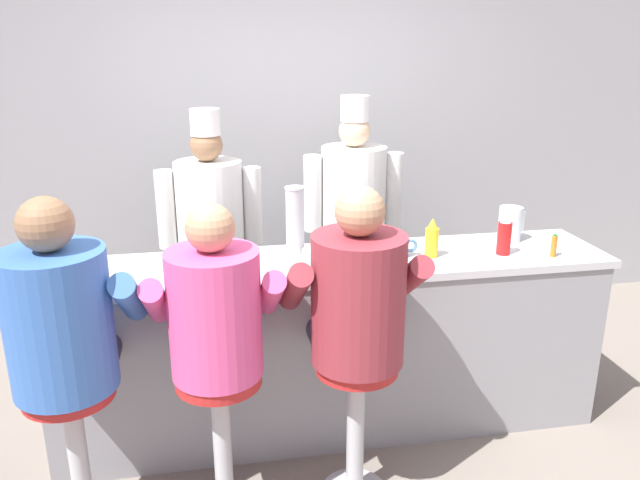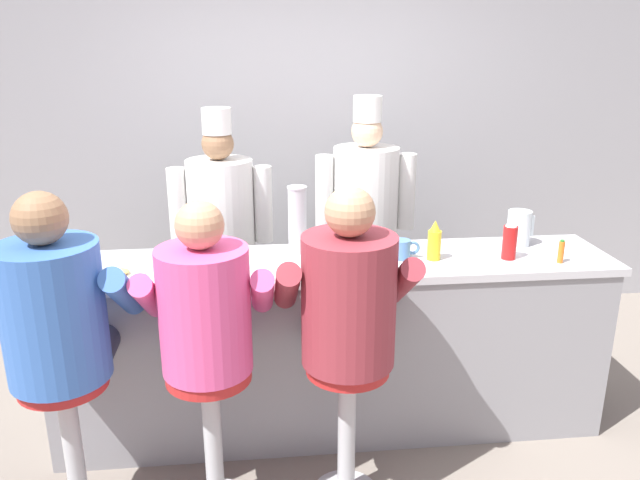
{
  "view_description": "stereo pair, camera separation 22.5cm",
  "coord_description": "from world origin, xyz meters",
  "px_view_note": "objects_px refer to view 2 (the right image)",
  "views": [
    {
      "loc": [
        -0.61,
        -2.66,
        2.05
      ],
      "look_at": [
        -0.07,
        0.26,
        1.09
      ],
      "focal_mm": 35.0,
      "sensor_mm": 36.0,
      "label": 1
    },
    {
      "loc": [
        -0.39,
        -2.69,
        2.05
      ],
      "look_at": [
        -0.07,
        0.26,
        1.09
      ],
      "focal_mm": 35.0,
      "sensor_mm": 36.0,
      "label": 2
    }
  ],
  "objects_px": {
    "mustard_bottle_yellow": "(434,242)",
    "water_pitcher_clear": "(519,228)",
    "breakfast_plate": "(119,276)",
    "diner_seated_maroon": "(347,310)",
    "coffee_mug_blue": "(403,249)",
    "diner_seated_pink": "(206,321)",
    "diner_seated_blue": "(58,321)",
    "cook_in_whites_near": "(222,227)",
    "ketchup_bottle_red": "(510,239)",
    "cereal_bowl": "(316,254)",
    "cook_in_whites_far": "(365,214)",
    "hot_sauce_bottle_orange": "(561,252)",
    "cup_stack_steel": "(297,220)",
    "napkin_dispenser_chrome": "(345,262)"
  },
  "relations": [
    {
      "from": "mustard_bottle_yellow",
      "to": "water_pitcher_clear",
      "type": "relative_size",
      "value": 1.08
    },
    {
      "from": "breakfast_plate",
      "to": "diner_seated_maroon",
      "type": "bearing_deg",
      "value": -21.34
    },
    {
      "from": "coffee_mug_blue",
      "to": "mustard_bottle_yellow",
      "type": "bearing_deg",
      "value": -11.69
    },
    {
      "from": "diner_seated_maroon",
      "to": "mustard_bottle_yellow",
      "type": "bearing_deg",
      "value": 44.0
    },
    {
      "from": "mustard_bottle_yellow",
      "to": "diner_seated_pink",
      "type": "relative_size",
      "value": 0.14
    },
    {
      "from": "diner_seated_blue",
      "to": "cook_in_whites_near",
      "type": "bearing_deg",
      "value": 66.68
    },
    {
      "from": "ketchup_bottle_red",
      "to": "diner_seated_pink",
      "type": "distance_m",
      "value": 1.59
    },
    {
      "from": "ketchup_bottle_red",
      "to": "cereal_bowl",
      "type": "xyz_separation_m",
      "value": [
        -0.98,
        0.11,
        -0.08
      ]
    },
    {
      "from": "cook_in_whites_far",
      "to": "coffee_mug_blue",
      "type": "bearing_deg",
      "value": -88.93
    },
    {
      "from": "hot_sauce_bottle_orange",
      "to": "diner_seated_pink",
      "type": "distance_m",
      "value": 1.79
    },
    {
      "from": "cup_stack_steel",
      "to": "cook_in_whites_near",
      "type": "distance_m",
      "value": 0.87
    },
    {
      "from": "diner_seated_blue",
      "to": "diner_seated_pink",
      "type": "xyz_separation_m",
      "value": [
        0.6,
        -0.0,
        -0.03
      ]
    },
    {
      "from": "water_pitcher_clear",
      "to": "napkin_dispenser_chrome",
      "type": "xyz_separation_m",
      "value": [
        -1.01,
        -0.33,
        -0.04
      ]
    },
    {
      "from": "breakfast_plate",
      "to": "diner_seated_blue",
      "type": "height_order",
      "value": "diner_seated_blue"
    },
    {
      "from": "water_pitcher_clear",
      "to": "napkin_dispenser_chrome",
      "type": "height_order",
      "value": "water_pitcher_clear"
    },
    {
      "from": "coffee_mug_blue",
      "to": "diner_seated_blue",
      "type": "relative_size",
      "value": 0.1
    },
    {
      "from": "mustard_bottle_yellow",
      "to": "diner_seated_blue",
      "type": "bearing_deg",
      "value": -163.72
    },
    {
      "from": "water_pitcher_clear",
      "to": "cup_stack_steel",
      "type": "bearing_deg",
      "value": 179.83
    },
    {
      "from": "breakfast_plate",
      "to": "diner_seated_maroon",
      "type": "distance_m",
      "value": 1.11
    },
    {
      "from": "cup_stack_steel",
      "to": "cook_in_whites_near",
      "type": "relative_size",
      "value": 0.22
    },
    {
      "from": "coffee_mug_blue",
      "to": "napkin_dispenser_chrome",
      "type": "relative_size",
      "value": 1.1
    },
    {
      "from": "hot_sauce_bottle_orange",
      "to": "breakfast_plate",
      "type": "distance_m",
      "value": 2.18
    },
    {
      "from": "ketchup_bottle_red",
      "to": "diner_seated_maroon",
      "type": "distance_m",
      "value": 1.03
    },
    {
      "from": "ketchup_bottle_red",
      "to": "water_pitcher_clear",
      "type": "relative_size",
      "value": 1.2
    },
    {
      "from": "mustard_bottle_yellow",
      "to": "water_pitcher_clear",
      "type": "distance_m",
      "value": 0.56
    },
    {
      "from": "water_pitcher_clear",
      "to": "coffee_mug_blue",
      "type": "distance_m",
      "value": 0.7
    },
    {
      "from": "cook_in_whites_far",
      "to": "napkin_dispenser_chrome",
      "type": "bearing_deg",
      "value": -104.74
    },
    {
      "from": "water_pitcher_clear",
      "to": "diner_seated_pink",
      "type": "distance_m",
      "value": 1.79
    },
    {
      "from": "water_pitcher_clear",
      "to": "diner_seated_blue",
      "type": "xyz_separation_m",
      "value": [
        -2.25,
        -0.68,
        -0.12
      ]
    },
    {
      "from": "breakfast_plate",
      "to": "cup_stack_steel",
      "type": "distance_m",
      "value": 0.93
    },
    {
      "from": "mustard_bottle_yellow",
      "to": "hot_sauce_bottle_orange",
      "type": "height_order",
      "value": "mustard_bottle_yellow"
    },
    {
      "from": "water_pitcher_clear",
      "to": "cereal_bowl",
      "type": "height_order",
      "value": "water_pitcher_clear"
    },
    {
      "from": "water_pitcher_clear",
      "to": "diner_seated_blue",
      "type": "distance_m",
      "value": 2.35
    },
    {
      "from": "water_pitcher_clear",
      "to": "cup_stack_steel",
      "type": "relative_size",
      "value": 0.54
    },
    {
      "from": "mustard_bottle_yellow",
      "to": "diner_seated_blue",
      "type": "relative_size",
      "value": 0.14
    },
    {
      "from": "coffee_mug_blue",
      "to": "diner_seated_blue",
      "type": "height_order",
      "value": "diner_seated_blue"
    },
    {
      "from": "cereal_bowl",
      "to": "water_pitcher_clear",
      "type": "bearing_deg",
      "value": 5.15
    },
    {
      "from": "ketchup_bottle_red",
      "to": "cereal_bowl",
      "type": "bearing_deg",
      "value": 173.62
    },
    {
      "from": "ketchup_bottle_red",
      "to": "diner_seated_pink",
      "type": "bearing_deg",
      "value": -162.48
    },
    {
      "from": "breakfast_plate",
      "to": "ketchup_bottle_red",
      "type": "bearing_deg",
      "value": 2.08
    },
    {
      "from": "cereal_bowl",
      "to": "diner_seated_pink",
      "type": "bearing_deg",
      "value": -131.94
    },
    {
      "from": "cup_stack_steel",
      "to": "diner_seated_blue",
      "type": "xyz_separation_m",
      "value": [
        -1.04,
        -0.69,
        -0.2
      ]
    },
    {
      "from": "breakfast_plate",
      "to": "cereal_bowl",
      "type": "bearing_deg",
      "value": 10.65
    },
    {
      "from": "diner_seated_blue",
      "to": "cook_in_whites_near",
      "type": "xyz_separation_m",
      "value": [
        0.61,
        1.41,
        -0.04
      ]
    },
    {
      "from": "ketchup_bottle_red",
      "to": "cup_stack_steel",
      "type": "relative_size",
      "value": 0.65
    },
    {
      "from": "hot_sauce_bottle_orange",
      "to": "cook_in_whites_near",
      "type": "height_order",
      "value": "cook_in_whites_near"
    },
    {
      "from": "water_pitcher_clear",
      "to": "breakfast_plate",
      "type": "relative_size",
      "value": 0.81
    },
    {
      "from": "hot_sauce_bottle_orange",
      "to": "cup_stack_steel",
      "type": "height_order",
      "value": "cup_stack_steel"
    },
    {
      "from": "cup_stack_steel",
      "to": "diner_seated_pink",
      "type": "height_order",
      "value": "diner_seated_pink"
    },
    {
      "from": "breakfast_plate",
      "to": "cook_in_whites_near",
      "type": "distance_m",
      "value": 1.1
    }
  ]
}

